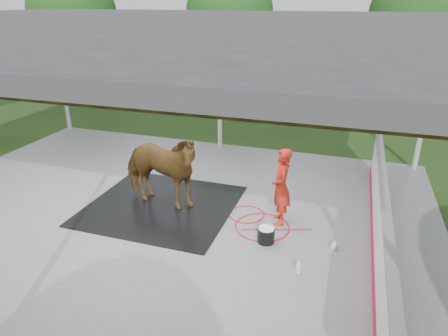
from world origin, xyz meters
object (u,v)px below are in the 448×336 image
(wash_bucket, at_px, (266,235))
(dasher_board, at_px, (380,232))
(handler, at_px, (281,187))
(horse, at_px, (159,170))

(wash_bucket, bearing_deg, dasher_board, 3.87)
(handler, bearing_deg, horse, -103.94)
(horse, height_order, handler, horse)
(dasher_board, relative_size, horse, 3.86)
(handler, height_order, wash_bucket, handler)
(dasher_board, distance_m, wash_bucket, 2.06)
(dasher_board, bearing_deg, wash_bucket, -176.13)
(horse, xyz_separation_m, wash_bucket, (2.58, -0.70, -0.74))
(horse, relative_size, wash_bucket, 6.19)
(handler, xyz_separation_m, wash_bucket, (-0.10, -0.83, -0.66))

